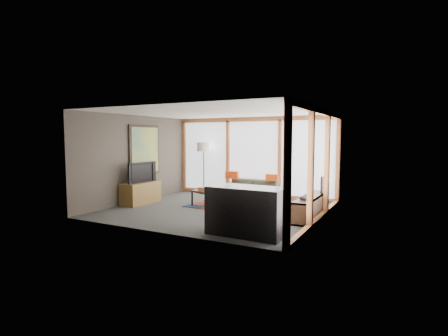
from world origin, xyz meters
The scene contains 17 objects.
ground centered at (0.00, 0.00, 0.00)m, with size 5.50×5.50×0.00m, color #2F2F2D.
room_envelope centered at (0.49, 0.56, 1.54)m, with size 5.52×5.02×2.62m.
rug centered at (0.48, 0.82, 0.01)m, with size 3.03×1.95×0.01m, color maroon.
sofa centered at (0.15, 1.95, 0.31)m, with size 2.09×0.82×0.61m, color #3B3D2E.
pillow_left centered at (-0.54, 1.98, 0.73)m, with size 0.44×0.13×0.24m, color #D14011.
pillow_right centered at (0.82, 2.00, 0.72)m, with size 0.38×0.11×0.21m, color #D14011.
floor_lamp centered at (-1.73, 2.20, 0.89)m, with size 0.45×0.45×1.78m, color black, non-canonical shape.
coffee_table centered at (-0.22, 0.30, 0.22)m, with size 1.34×0.67×0.45m, color #352716, non-canonical shape.
book_stack centered at (-0.58, 0.28, 0.50)m, with size 0.24×0.30×0.10m, color brown.
vase centered at (-0.09, 0.31, 0.55)m, with size 0.24×0.24×0.20m, color silver.
bookshelf centered at (2.43, 0.31, 0.26)m, with size 0.37×2.05×0.51m, color #352716, non-canonical shape.
bowl_a centered at (2.40, -0.26, 0.56)m, with size 0.20×0.20×0.10m, color black.
bowl_b centered at (2.38, 0.07, 0.56)m, with size 0.17×0.17×0.09m, color black.
shelf_picture centered at (2.57, 1.02, 0.73)m, with size 0.04×0.33×0.43m, color black.
tv_console centered at (-2.44, -0.23, 0.32)m, with size 0.53×1.26×0.63m, color brown.
television centered at (-2.43, -0.26, 0.93)m, with size 1.04×0.14×0.60m, color black.
bar_counter centered at (1.68, -1.84, 0.48)m, with size 1.53×0.71×0.97m, color black.
Camera 1 is at (4.45, -8.09, 1.94)m, focal length 28.00 mm.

